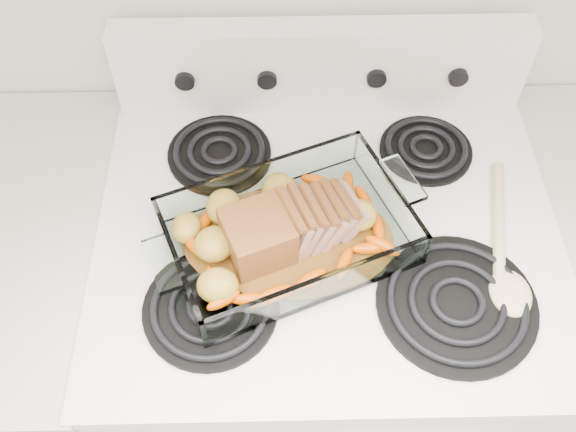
{
  "coord_description": "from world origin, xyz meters",
  "views": [
    {
      "loc": [
        -0.08,
        1.02,
        1.82
      ],
      "look_at": [
        -0.07,
        1.63,
        0.99
      ],
      "focal_mm": 40.0,
      "sensor_mm": 36.0,
      "label": 1
    }
  ],
  "objects_px": {
    "baking_dish": "(288,236)",
    "electric_range": "(318,340)",
    "pork_roast": "(280,227)",
    "counter_left": "(25,349)"
  },
  "relations": [
    {
      "from": "counter_left",
      "to": "baking_dish",
      "type": "height_order",
      "value": "baking_dish"
    },
    {
      "from": "electric_range",
      "to": "baking_dish",
      "type": "relative_size",
      "value": 2.99
    },
    {
      "from": "electric_range",
      "to": "counter_left",
      "type": "height_order",
      "value": "electric_range"
    },
    {
      "from": "electric_range",
      "to": "baking_dish",
      "type": "bearing_deg",
      "value": -146.11
    },
    {
      "from": "pork_roast",
      "to": "electric_range",
      "type": "bearing_deg",
      "value": 42.34
    },
    {
      "from": "baking_dish",
      "to": "electric_range",
      "type": "bearing_deg",
      "value": 11.71
    },
    {
      "from": "counter_left",
      "to": "baking_dish",
      "type": "bearing_deg",
      "value": -4.26
    },
    {
      "from": "electric_range",
      "to": "counter_left",
      "type": "relative_size",
      "value": 1.2
    },
    {
      "from": "electric_range",
      "to": "counter_left",
      "type": "distance_m",
      "value": 0.67
    },
    {
      "from": "counter_left",
      "to": "pork_roast",
      "type": "relative_size",
      "value": 4.14
    }
  ]
}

